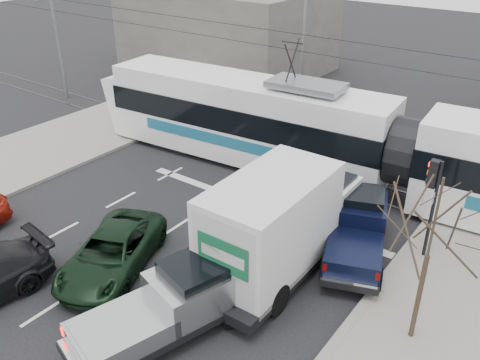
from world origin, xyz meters
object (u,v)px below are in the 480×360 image
Objects in this scene: traffic_signal at (433,188)px; silver_pickup at (174,303)px; green_car at (112,252)px; tram at (404,153)px; street_lamp_far at (301,28)px; box_truck at (281,223)px; bare_tree at (434,226)px; navy_pickup at (358,227)px.

traffic_signal reaches higher than silver_pickup.
traffic_signal is at bearing 17.44° from green_car.
tram is at bearing 94.58° from silver_pickup.
street_lamp_far reaches higher than box_truck.
bare_tree reaches higher than traffic_signal.
silver_pickup is 4.37m from box_truck.
tram is at bearing 37.48° from green_car.
green_car is (-3.63, 0.84, -0.31)m from silver_pickup.
tram is (-3.30, 7.50, -1.69)m from bare_tree.
bare_tree is 7.24m from silver_pickup.
bare_tree is at bearing -48.88° from street_lamp_far.
bare_tree is 5.19m from box_truck.
silver_pickup is at bearing -101.83° from box_truck.
green_car is (-8.08, -6.82, -2.06)m from traffic_signal.
green_car is at bearing -143.52° from box_truck.
navy_pickup is at bearing -151.89° from traffic_signal.
street_lamp_far is 15.11m from box_truck.
street_lamp_far reaches higher than bare_tree.
box_truck is at bearing -136.42° from traffic_signal.
bare_tree reaches higher than green_car.
silver_pickup is 1.18× the size of green_car.
tram is at bearing 113.76° from bare_tree.
box_truck is 1.38× the size of navy_pickup.
bare_tree reaches higher than silver_pickup.
tram is 4.68m from navy_pickup.
tram reaches higher than box_truck.
tram is 7.10m from box_truck.
navy_pickup reaches higher than green_car.
tram is 11.45m from silver_pickup.
box_truck is (-4.75, 0.55, -2.01)m from bare_tree.
green_car is at bearing -124.59° from tram.
silver_pickup is (-5.58, -3.67, -2.80)m from bare_tree.
green_car is at bearing -139.81° from traffic_signal.
navy_pickup is at bearing 85.49° from silver_pickup.
street_lamp_far is at bearing 126.00° from silver_pickup.
silver_pickup is (-4.45, -7.66, -1.74)m from traffic_signal.
street_lamp_far is (-11.79, 13.50, 1.32)m from bare_tree.
bare_tree is 0.17× the size of tram.
traffic_signal is at bearing -63.00° from tram.
traffic_signal is (-1.13, 4.00, -1.05)m from bare_tree.
navy_pickup is (0.21, -4.55, -1.08)m from tram.
street_lamp_far is 1.55× the size of silver_pickup.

